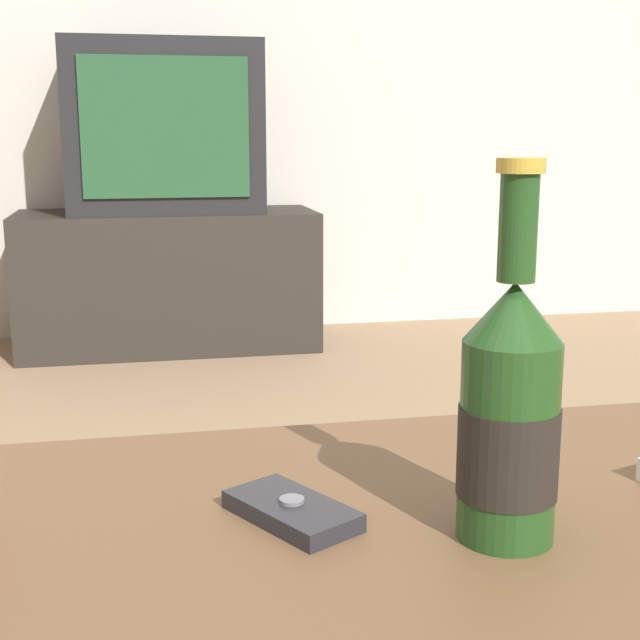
% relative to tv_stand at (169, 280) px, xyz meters
% --- Properties ---
extents(tv_stand, '(1.05, 0.42, 0.49)m').
position_rel_tv_stand_xyz_m(tv_stand, '(0.00, 0.00, 0.00)').
color(tv_stand, '#28231E').
rests_on(tv_stand, ground_plane).
extents(television, '(0.66, 0.43, 0.58)m').
position_rel_tv_stand_xyz_m(television, '(0.00, -0.00, 0.54)').
color(television, black).
rests_on(television, tv_stand).
extents(beer_bottle, '(0.07, 0.07, 0.27)m').
position_rel_tv_stand_xyz_m(beer_bottle, '(0.15, -2.67, 0.33)').
color(beer_bottle, '#1E4219').
rests_on(beer_bottle, coffee_table).
extents(cell_phone, '(0.10, 0.12, 0.02)m').
position_rel_tv_stand_xyz_m(cell_phone, '(0.00, -2.61, 0.25)').
color(cell_phone, '#232328').
rests_on(cell_phone, coffee_table).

